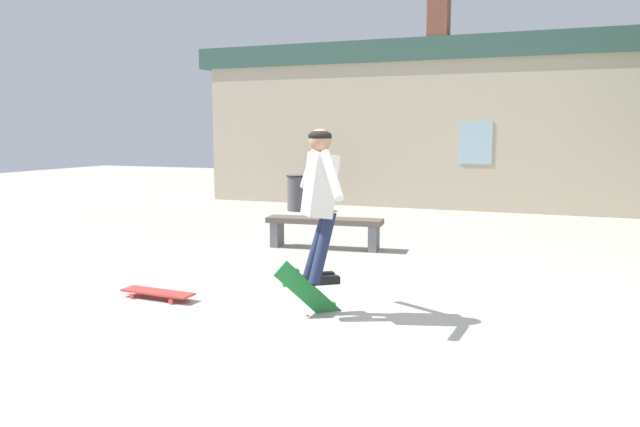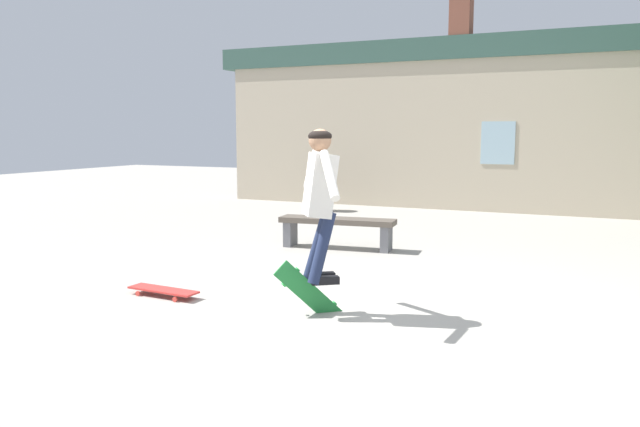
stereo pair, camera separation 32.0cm
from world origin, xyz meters
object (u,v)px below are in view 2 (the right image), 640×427
at_px(park_bench, 337,226).
at_px(skater, 320,192).
at_px(skateboard_resting, 163,290).
at_px(trash_bin, 318,192).
at_px(skateboard_flipping, 311,295).

xyz_separation_m(park_bench, skater, (1.18, -3.17, 0.84)).
relative_size(park_bench, skateboard_resting, 2.14).
bearing_deg(trash_bin, skateboard_flipping, -65.56).
distance_m(park_bench, skateboard_resting, 3.33).
xyz_separation_m(trash_bin, skateboard_flipping, (3.22, -7.08, -0.23)).
height_order(park_bench, skateboard_resting, park_bench).
relative_size(park_bench, trash_bin, 2.24).
bearing_deg(park_bench, skater, -76.23).
height_order(trash_bin, skateboard_flipping, trash_bin).
distance_m(trash_bin, skateboard_flipping, 7.78).
relative_size(trash_bin, skater, 0.55).
relative_size(skater, skateboard_resting, 1.75).
height_order(skateboard_flipping, skateboard_resting, skateboard_flipping).
bearing_deg(trash_bin, skater, -64.89).
distance_m(skater, skateboard_resting, 2.10).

